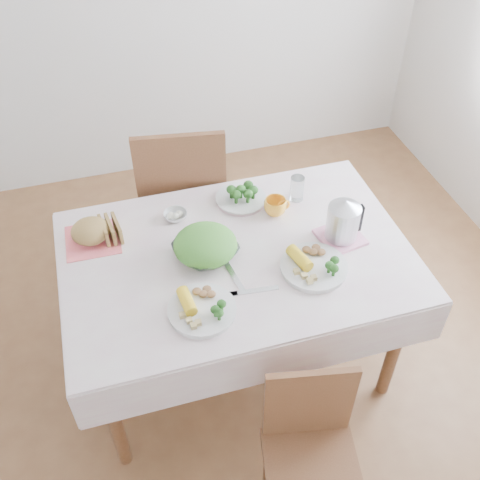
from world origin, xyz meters
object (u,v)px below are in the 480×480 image
object	(u,v)px
salad_bowl	(206,251)
electric_kettle	(343,218)
chair_far	(183,201)
dining_table	(237,311)
yellow_mug	(275,207)
dinner_plate_right	(314,267)
dinner_plate_left	(202,310)
chair_near	(314,460)

from	to	relation	value
salad_bowl	electric_kettle	distance (m)	0.61
chair_far	salad_bowl	distance (m)	0.81
dining_table	yellow_mug	size ratio (longest dim) A/B	13.29
dinner_plate_right	yellow_mug	world-z (taller)	yellow_mug
electric_kettle	dinner_plate_right	bearing A→B (deg)	-159.23
dining_table	salad_bowl	distance (m)	0.44
salad_bowl	dinner_plate_right	xyz separation A→B (m)	(0.42, -0.20, -0.02)
dining_table	chair_far	distance (m)	0.78
salad_bowl	dinner_plate_left	distance (m)	0.31
chair_near	dinner_plate_left	xyz separation A→B (m)	(-0.28, 0.56, 0.31)
dinner_plate_right	electric_kettle	bearing A→B (deg)	37.92
chair_far	electric_kettle	xyz separation A→B (m)	(0.56, -0.80, 0.42)
dinner_plate_right	salad_bowl	bearing A→B (deg)	153.87
dining_table	electric_kettle	bearing A→B (deg)	-4.31
yellow_mug	electric_kettle	world-z (taller)	electric_kettle
dinner_plate_left	dinner_plate_right	xyz separation A→B (m)	(0.50, 0.09, 0.00)
salad_bowl	dinner_plate_right	size ratio (longest dim) A/B	0.90
chair_far	electric_kettle	bearing A→B (deg)	133.65
dinner_plate_left	yellow_mug	world-z (taller)	yellow_mug
chair_near	yellow_mug	xyz separation A→B (m)	(0.19, 1.03, 0.34)
dinner_plate_left	electric_kettle	xyz separation A→B (m)	(0.69, 0.24, 0.11)
chair_near	chair_far	distance (m)	1.60
chair_near	electric_kettle	size ratio (longest dim) A/B	3.97
chair_near	yellow_mug	bearing A→B (deg)	90.69
chair_near	dinner_plate_right	bearing A→B (deg)	81.68
dining_table	dinner_plate_right	bearing A→B (deg)	-32.16
salad_bowl	dinner_plate_right	distance (m)	0.46
dining_table	chair_far	bearing A→B (deg)	96.89
chair_near	salad_bowl	bearing A→B (deg)	113.35
chair_near	chair_far	size ratio (longest dim) A/B	0.76
electric_kettle	salad_bowl	bearing A→B (deg)	157.09
chair_far	electric_kettle	size ratio (longest dim) A/B	5.19
dining_table	dinner_plate_left	size ratio (longest dim) A/B	5.17
chair_near	dinner_plate_left	size ratio (longest dim) A/B	2.93
dinner_plate_right	chair_far	bearing A→B (deg)	111.68
salad_bowl	dinner_plate_left	bearing A→B (deg)	-106.60
chair_near	dinner_plate_left	distance (m)	0.69
dining_table	chair_far	world-z (taller)	chair_far
chair_near	dinner_plate_left	bearing A→B (deg)	127.32
dinner_plate_left	yellow_mug	bearing A→B (deg)	45.82
chair_far	dinner_plate_right	distance (m)	1.07
dinner_plate_left	yellow_mug	size ratio (longest dim) A/B	2.57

